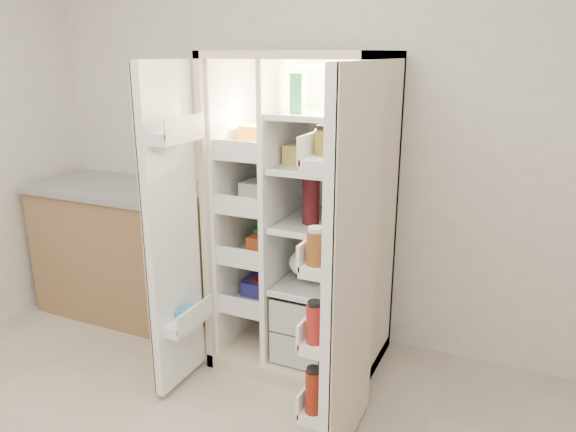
% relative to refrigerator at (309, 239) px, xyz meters
% --- Properties ---
extents(wall_back, '(4.00, 0.02, 2.70)m').
position_rel_refrigerator_xyz_m(wall_back, '(-0.07, 0.35, 0.61)').
color(wall_back, white).
rests_on(wall_back, floor).
extents(refrigerator, '(0.92, 0.70, 1.80)m').
position_rel_refrigerator_xyz_m(refrigerator, '(0.00, 0.00, 0.00)').
color(refrigerator, beige).
rests_on(refrigerator, floor).
extents(freezer_door, '(0.15, 0.40, 1.72)m').
position_rel_refrigerator_xyz_m(freezer_door, '(-0.51, -0.60, 0.15)').
color(freezer_door, white).
rests_on(freezer_door, floor).
extents(fridge_door, '(0.17, 0.58, 1.72)m').
position_rel_refrigerator_xyz_m(fridge_door, '(0.47, -0.69, 0.13)').
color(fridge_door, white).
rests_on(fridge_door, floor).
extents(kitchen_counter, '(1.27, 0.67, 0.92)m').
position_rel_refrigerator_xyz_m(kitchen_counter, '(-1.38, 0.02, -0.28)').
color(kitchen_counter, '#936A49').
rests_on(kitchen_counter, floor).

